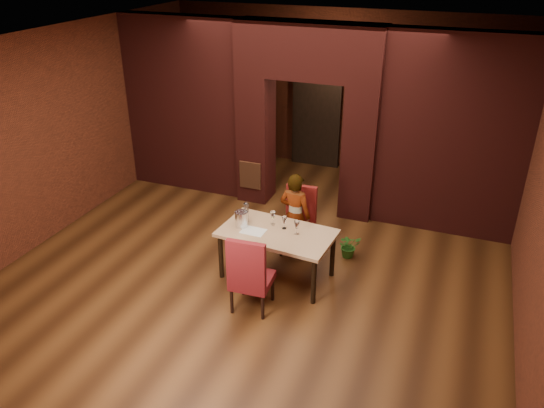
{
  "coord_description": "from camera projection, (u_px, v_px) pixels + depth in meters",
  "views": [
    {
      "loc": [
        2.56,
        -6.29,
        4.35
      ],
      "look_at": [
        0.13,
        0.0,
        0.97
      ],
      "focal_mm": 35.0,
      "sensor_mm": 36.0,
      "label": 1
    }
  ],
  "objects": [
    {
      "name": "wing_wall_right",
      "position": [
        453.0,
        137.0,
        8.21
      ],
      "size": [
        2.28,
        0.35,
        3.2
      ],
      "primitive_type": "cube",
      "color": "maroon",
      "rests_on": "ground"
    },
    {
      "name": "potted_plant",
      "position": [
        349.0,
        246.0,
        8.02
      ],
      "size": [
        0.44,
        0.43,
        0.37
      ],
      "primitive_type": "imported",
      "rotation": [
        0.0,
        0.0,
        0.6
      ],
      "color": "#27601B",
      "rests_on": "ground"
    },
    {
      "name": "ceiling",
      "position": [
        262.0,
        42.0,
        6.59
      ],
      "size": [
        7.0,
        8.0,
        0.04
      ],
      "primitive_type": "cube",
      "color": "silver",
      "rests_on": "ground"
    },
    {
      "name": "rear_door",
      "position": [
        317.0,
        117.0,
        10.96
      ],
      "size": [
        0.9,
        0.08,
        2.1
      ],
      "primitive_type": "cube",
      "color": "black",
      "rests_on": "ground"
    },
    {
      "name": "water_bottle",
      "position": [
        246.0,
        212.0,
        7.5
      ],
      "size": [
        0.07,
        0.07,
        0.31
      ],
      "primitive_type": "cylinder",
      "color": "white",
      "rests_on": "dining_table"
    },
    {
      "name": "wine_bucket",
      "position": [
        242.0,
        219.0,
        7.4
      ],
      "size": [
        0.19,
        0.19,
        0.23
      ],
      "primitive_type": "cylinder",
      "color": "silver",
      "rests_on": "dining_table"
    },
    {
      "name": "wine_glass_c",
      "position": [
        297.0,
        228.0,
        7.2
      ],
      "size": [
        0.08,
        0.08,
        0.2
      ],
      "primitive_type": null,
      "color": "white",
      "rests_on": "dining_table"
    },
    {
      "name": "tasting_sheet",
      "position": [
        253.0,
        231.0,
        7.32
      ],
      "size": [
        0.34,
        0.25,
        0.0
      ],
      "primitive_type": "cube",
      "rotation": [
        0.0,
        0.0,
        -0.04
      ],
      "color": "silver",
      "rests_on": "dining_table"
    },
    {
      "name": "wall_right",
      "position": [
        541.0,
        202.0,
        6.18
      ],
      "size": [
        0.04,
        8.0,
        3.2
      ],
      "primitive_type": "cube",
      "color": "maroon",
      "rests_on": "ground"
    },
    {
      "name": "rear_door_frame",
      "position": [
        316.0,
        117.0,
        10.93
      ],
      "size": [
        1.02,
        0.04,
        2.22
      ],
      "primitive_type": "cube",
      "color": "black",
      "rests_on": "ground"
    },
    {
      "name": "chair_far",
      "position": [
        298.0,
        222.0,
        8.0
      ],
      "size": [
        0.49,
        0.49,
        1.04
      ],
      "primitive_type": "cube",
      "rotation": [
        0.0,
        0.0,
        0.05
      ],
      "color": "maroon",
      "rests_on": "ground"
    },
    {
      "name": "wall_left",
      "position": [
        60.0,
        132.0,
        8.43
      ],
      "size": [
        0.04,
        8.0,
        3.2
      ],
      "primitive_type": "cube",
      "color": "maroon",
      "rests_on": "ground"
    },
    {
      "name": "wall_front",
      "position": [
        64.0,
        349.0,
        3.97
      ],
      "size": [
        7.0,
        0.04,
        3.2
      ],
      "primitive_type": "cube",
      "color": "maroon",
      "rests_on": "ground"
    },
    {
      "name": "dining_table",
      "position": [
        277.0,
        254.0,
        7.47
      ],
      "size": [
        1.63,
        1.0,
        0.73
      ],
      "primitive_type": "cube",
      "rotation": [
        0.0,
        0.0,
        -0.08
      ],
      "color": "tan",
      "rests_on": "ground"
    },
    {
      "name": "lintel",
      "position": [
        310.0,
        51.0,
        8.46
      ],
      "size": [
        2.45,
        0.55,
        0.9
      ],
      "primitive_type": "cube",
      "color": "maroon",
      "rests_on": "ground"
    },
    {
      "name": "floor",
      "position": [
        264.0,
        260.0,
        8.02
      ],
      "size": [
        8.0,
        8.0,
        0.0
      ],
      "primitive_type": "plane",
      "color": "#4D2B13",
      "rests_on": "ground"
    },
    {
      "name": "pillar_right",
      "position": [
        361.0,
        152.0,
        8.87
      ],
      "size": [
        0.55,
        0.55,
        2.3
      ],
      "primitive_type": "cube",
      "color": "maroon",
      "rests_on": "ground"
    },
    {
      "name": "wine_glass_a",
      "position": [
        273.0,
        218.0,
        7.45
      ],
      "size": [
        0.08,
        0.08,
        0.2
      ],
      "primitive_type": null,
      "color": "white",
      "rests_on": "dining_table"
    },
    {
      "name": "wing_wall_left",
      "position": [
        185.0,
        106.0,
        9.73
      ],
      "size": [
        2.28,
        0.35,
        3.2
      ],
      "primitive_type": "cube",
      "color": "maroon",
      "rests_on": "ground"
    },
    {
      "name": "chair_near",
      "position": [
        252.0,
        271.0,
        6.77
      ],
      "size": [
        0.53,
        0.53,
        1.1
      ],
      "primitive_type": "cube",
      "rotation": [
        0.0,
        0.0,
        3.21
      ],
      "color": "maroon",
      "rests_on": "ground"
    },
    {
      "name": "person_seated",
      "position": [
        295.0,
        216.0,
        7.86
      ],
      "size": [
        0.53,
        0.38,
        1.35
      ],
      "primitive_type": "imported",
      "rotation": [
        0.0,
        0.0,
        3.02
      ],
      "color": "white",
      "rests_on": "ground"
    },
    {
      "name": "wine_glass_b",
      "position": [
        284.0,
        223.0,
        7.35
      ],
      "size": [
        0.08,
        0.08,
        0.18
      ],
      "primitive_type": null,
      "color": "white",
      "rests_on": "dining_table"
    },
    {
      "name": "vent_panel",
      "position": [
        250.0,
        175.0,
        9.5
      ],
      "size": [
        0.4,
        0.03,
        0.5
      ],
      "primitive_type": "cube",
      "color": "#9C532D",
      "rests_on": "ground"
    },
    {
      "name": "wall_back",
      "position": [
        338.0,
        92.0,
        10.64
      ],
      "size": [
        7.0,
        0.04,
        3.2
      ],
      "primitive_type": "cube",
      "color": "maroon",
      "rests_on": "ground"
    },
    {
      "name": "pillar_left",
      "position": [
        256.0,
        138.0,
        9.48
      ],
      "size": [
        0.55,
        0.55,
        2.3
      ],
      "primitive_type": "cube",
      "color": "maroon",
      "rests_on": "ground"
    }
  ]
}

